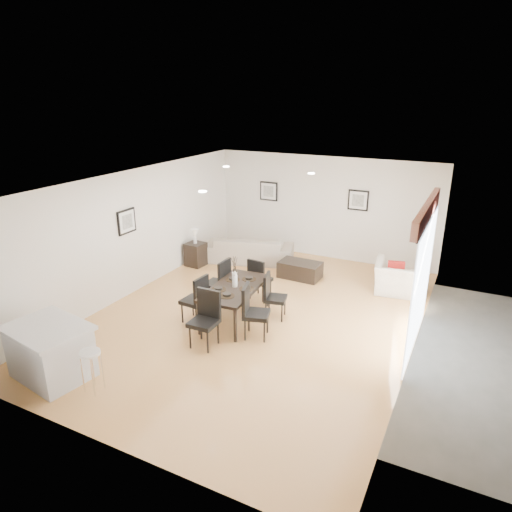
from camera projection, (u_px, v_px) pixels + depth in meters
The scene contains 26 objects.
ground at pixel (256, 316), 9.12m from camera, with size 8.00×8.00×0.00m, color tan.
wall_back at pixel (324, 208), 12.02m from camera, with size 6.00×0.04×2.70m, color white.
wall_front at pixel (103, 355), 5.29m from camera, with size 6.00×0.04×2.70m, color white.
wall_left at pixel (133, 232), 9.92m from camera, with size 0.04×8.00×2.70m, color white.
wall_right at pixel (421, 280), 7.40m from camera, with size 0.04×8.00×2.70m, color white.
ceiling at pixel (256, 182), 8.20m from camera, with size 6.00×8.00×0.02m, color white.
sofa at pixel (249, 249), 12.00m from camera, with size 2.27×0.89×0.66m, color gray.
armchair at pixel (400, 278), 10.07m from camera, with size 1.10×0.96×0.71m, color white.
dining_table at pixel (235, 290), 8.80m from camera, with size 0.96×1.74×0.70m.
dining_chair_wnear at pixel (197, 297), 8.72m from camera, with size 0.46×0.46×0.96m.
dining_chair_wfar at pixel (220, 280), 9.42m from camera, with size 0.46×0.46×1.01m.
dining_chair_enear at pixel (252, 309), 8.20m from camera, with size 0.56×0.56×1.00m.
dining_chair_efar at pixel (272, 294), 8.93m from camera, with size 0.49×0.49×0.91m.
dining_chair_head at pixel (206, 315), 7.95m from camera, with size 0.46×0.46×1.01m.
dining_chair_foot at pixel (258, 277), 9.72m from camera, with size 0.46×0.46×0.92m.
vase at pixel (235, 275), 8.69m from camera, with size 0.75×1.17×0.62m.
coffee_table at pixel (300, 270), 10.97m from camera, with size 0.98×0.59×0.39m, color black.
side_table at pixel (196, 254), 11.72m from camera, with size 0.45×0.45×0.60m, color black.
table_lamp at pixel (195, 234), 11.53m from camera, with size 0.20×0.20×0.38m.
cushion at pixel (396, 269), 9.95m from camera, with size 0.35×0.11×0.35m, color #A81915.
kitchen_island at pixel (51, 351), 7.07m from camera, with size 1.37×1.14×0.87m.
bar_stool at pixel (90, 357), 6.67m from camera, with size 0.30×0.30×0.67m.
framed_print_back_left at pixel (269, 191), 12.57m from camera, with size 0.52×0.04×0.52m.
framed_print_back_right at pixel (358, 200), 11.52m from camera, with size 0.52×0.04×0.52m.
framed_print_left_wall at pixel (127, 221), 9.64m from camera, with size 0.04×0.52×0.52m.
sliding_door at pixel (424, 256), 7.56m from camera, with size 0.12×2.70×2.57m.
Camera 1 is at (3.65, -7.31, 4.23)m, focal length 32.00 mm.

